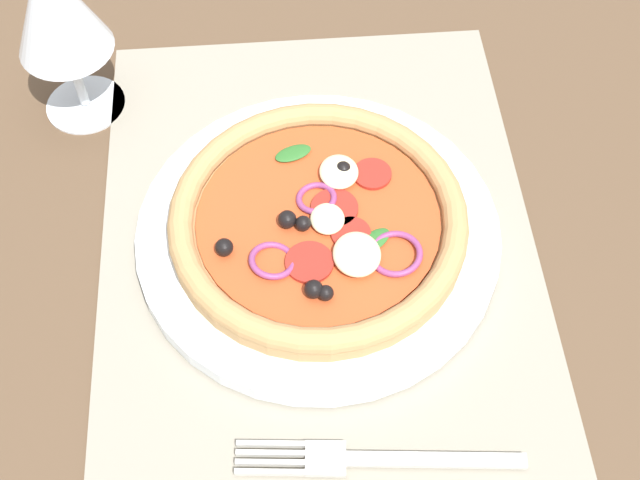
# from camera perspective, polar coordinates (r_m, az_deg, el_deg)

# --- Properties ---
(ground_plane) EXTENTS (1.90, 1.40, 0.02)m
(ground_plane) POSITION_cam_1_polar(r_m,az_deg,el_deg) (0.62, 0.05, -2.59)
(ground_plane) COLOR brown
(placemat) EXTENTS (0.47, 0.31, 0.00)m
(placemat) POSITION_cam_1_polar(r_m,az_deg,el_deg) (0.61, 0.05, -1.91)
(placemat) COLOR gray
(placemat) RESTS_ON ground_plane
(plate) EXTENTS (0.26, 0.26, 0.01)m
(plate) POSITION_cam_1_polar(r_m,az_deg,el_deg) (0.62, -0.25, 0.35)
(plate) COLOR white
(plate) RESTS_ON placemat
(pizza) EXTENTS (0.21, 0.21, 0.03)m
(pizza) POSITION_cam_1_polar(r_m,az_deg,el_deg) (0.60, -0.20, 1.28)
(pizza) COLOR tan
(pizza) RESTS_ON plate
(fork) EXTENTS (0.03, 0.18, 0.00)m
(fork) POSITION_cam_1_polar(r_m,az_deg,el_deg) (0.55, 2.93, -14.37)
(fork) COLOR silver
(fork) RESTS_ON placemat
(wine_glass) EXTENTS (0.07, 0.07, 0.15)m
(wine_glass) POSITION_cam_1_polar(r_m,az_deg,el_deg) (0.67, -17.28, 14.53)
(wine_glass) COLOR silver
(wine_glass) RESTS_ON ground_plane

